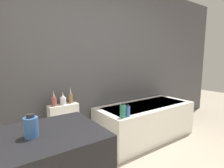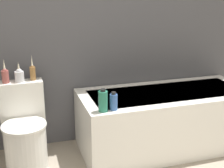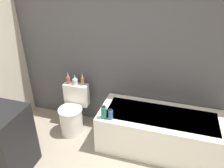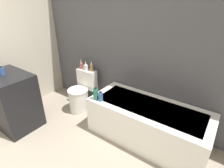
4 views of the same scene
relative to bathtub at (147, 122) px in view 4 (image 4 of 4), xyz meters
The scene contains 10 objects.
wall_back_tiled 1.30m from the bathtub, 149.26° to the left, with size 6.40×0.06×2.60m.
bathtub is the anchor object (origin of this frame).
toilet 1.34m from the bathtub, behind, with size 0.38×0.51×0.74m.
vanity_counter 2.14m from the bathtub, 153.79° to the right, with size 0.80×0.56×0.89m.
soap_bottle_glass 2.25m from the bathtub, 153.56° to the right, with size 0.08×0.08×0.14m.
vase_gold 1.55m from the bathtub, behind, with size 0.06×0.06×0.21m.
vase_silver 1.44m from the bathtub, behind, with size 0.08×0.08×0.18m.
vase_bronze 1.35m from the bathtub, behind, with size 0.05×0.05×0.22m.
shampoo_bottle_tall 0.85m from the bathtub, 158.64° to the right, with size 0.07×0.07×0.19m.
shampoo_bottle_short 0.77m from the bathtub, 156.26° to the right, with size 0.06×0.06×0.15m.
Camera 4 is at (1.47, -0.33, 1.91)m, focal length 28.00 mm.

